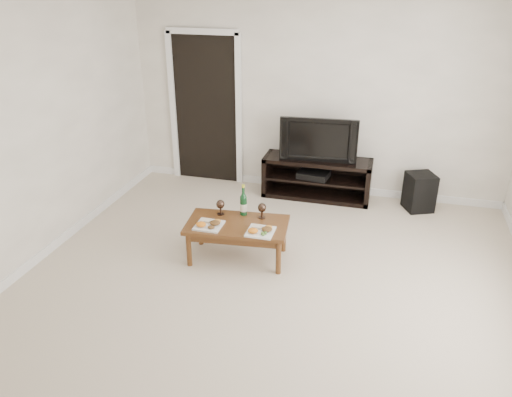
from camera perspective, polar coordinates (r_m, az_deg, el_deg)
The scene contains 14 objects.
floor at distance 4.76m, azimuth 0.90°, elevation -11.79°, with size 5.50×5.50×0.00m, color beige.
back_wall at distance 6.72m, azimuth 6.98°, elevation 11.40°, with size 5.00×0.04×2.60m, color white.
ceiling at distance 3.83m, azimuth 1.18°, elevation 21.51°, with size 5.00×5.50×0.04m, color white.
doorway at distance 7.14m, azimuth -5.75°, elevation 9.97°, with size 0.90×0.02×2.05m, color black.
media_console at distance 6.77m, azimuth 6.96°, elevation 2.34°, with size 1.43×0.45×0.55m, color black.
television at distance 6.57m, azimuth 7.21°, elevation 6.88°, with size 1.00×0.13×0.58m, color black.
av_receiver at distance 6.74m, azimuth 6.60°, elevation 2.75°, with size 0.40×0.30×0.08m, color black.
subwoofer at distance 6.71m, azimuth 18.18°, elevation 0.73°, with size 0.32×0.32×0.49m, color black.
coffee_table at distance 5.32m, azimuth -2.14°, elevation -4.84°, with size 1.06×0.58×0.42m, color brown.
plate_left at distance 5.16m, azimuth -5.41°, elevation -2.84°, with size 0.27×0.27×0.07m, color white.
plate_right at distance 5.02m, azimuth 0.53°, elevation -3.57°, with size 0.27×0.27×0.07m, color white.
wine_bottle at distance 5.32m, azimuth -1.45°, elevation -0.15°, with size 0.07×0.07×0.35m, color #103B1B.
goblet_left at distance 5.38m, azimuth -4.08°, elevation -1.00°, with size 0.09×0.09×0.17m, color #36261D, non-canonical shape.
goblet_right at distance 5.29m, azimuth 0.69°, elevation -1.40°, with size 0.09×0.09×0.17m, color #36261D, non-canonical shape.
Camera 1 is at (0.93, -3.71, 2.84)m, focal length 35.00 mm.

